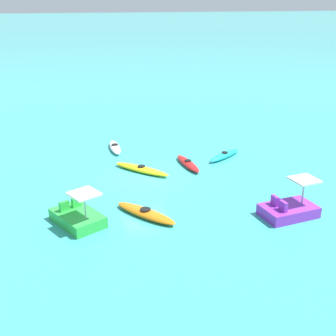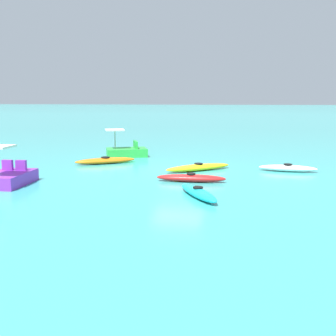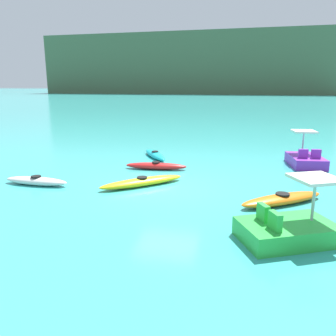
# 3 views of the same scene
# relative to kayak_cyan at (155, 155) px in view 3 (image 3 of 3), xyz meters

# --- Properties ---
(ground_plane) EXTENTS (600.00, 600.00, 0.00)m
(ground_plane) POSITION_rel_kayak_cyan_xyz_m (1.87, -5.45, -0.16)
(ground_plane) COLOR #38ADA8
(headland_cliff) EXTENTS (122.93, 59.79, 24.44)m
(headland_cliff) POSITION_rel_kayak_cyan_xyz_m (-19.51, 149.80, 12.06)
(headland_cliff) COLOR #4C6042
(headland_cliff) RESTS_ON ground_plane
(kayak_cyan) EXTENTS (2.03, 2.77, 0.37)m
(kayak_cyan) POSITION_rel_kayak_cyan_xyz_m (0.00, 0.00, 0.00)
(kayak_cyan) COLOR #19B7C6
(kayak_cyan) RESTS_ON ground_plane
(kayak_yellow) EXTENTS (3.13, 2.83, 0.37)m
(kayak_yellow) POSITION_rel_kayak_cyan_xyz_m (0.83, -5.39, -0.00)
(kayak_yellow) COLOR yellow
(kayak_yellow) RESTS_ON ground_plane
(kayak_white) EXTENTS (2.77, 0.73, 0.37)m
(kayak_white) POSITION_rel_kayak_cyan_xyz_m (-3.42, -6.15, 0.00)
(kayak_white) COLOR white
(kayak_white) RESTS_ON ground_plane
(kayak_orange) EXTENTS (3.12, 2.51, 0.37)m
(kayak_orange) POSITION_rel_kayak_cyan_xyz_m (6.11, -6.43, 0.00)
(kayak_orange) COLOR orange
(kayak_orange) RESTS_ON ground_plane
(kayak_red) EXTENTS (2.97, 0.79, 0.37)m
(kayak_red) POSITION_rel_kayak_cyan_xyz_m (0.70, -2.60, 0.00)
(kayak_red) COLOR red
(kayak_red) RESTS_ON ground_plane
(pedal_boat_purple) EXTENTS (1.75, 2.58, 1.68)m
(pedal_boat_purple) POSITION_rel_kayak_cyan_xyz_m (7.85, -0.29, 0.17)
(pedal_boat_purple) COLOR purple
(pedal_boat_purple) RESTS_ON ground_plane
(pedal_boat_green) EXTENTS (2.81, 2.38, 1.68)m
(pedal_boat_green) POSITION_rel_kayak_cyan_xyz_m (5.92, -9.38, 0.17)
(pedal_boat_green) COLOR green
(pedal_boat_green) RESTS_ON ground_plane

